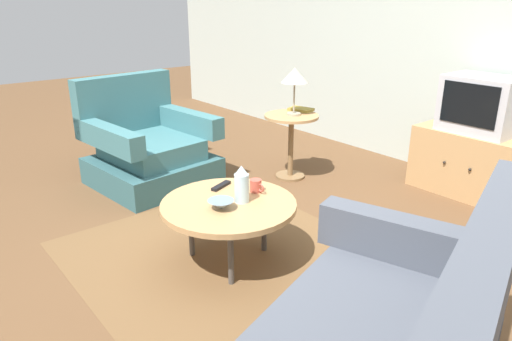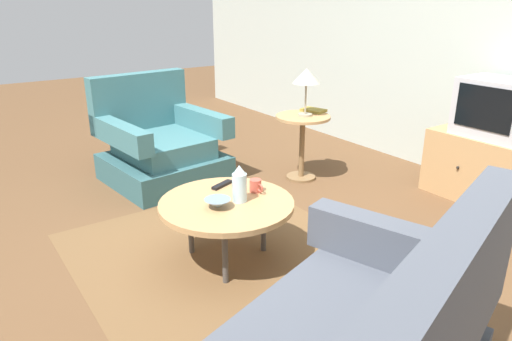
{
  "view_description": "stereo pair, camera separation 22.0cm",
  "coord_description": "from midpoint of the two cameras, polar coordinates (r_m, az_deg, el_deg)",
  "views": [
    {
      "loc": [
        2.28,
        -1.64,
        1.6
      ],
      "look_at": [
        0.07,
        0.15,
        0.55
      ],
      "focal_mm": 32.99,
      "sensor_mm": 36.0,
      "label": 1
    },
    {
      "loc": [
        2.41,
        -1.46,
        1.6
      ],
      "look_at": [
        0.07,
        0.15,
        0.55
      ],
      "focal_mm": 32.99,
      "sensor_mm": 36.0,
      "label": 2
    }
  ],
  "objects": [
    {
      "name": "side_table",
      "position": [
        4.32,
        7.11,
        4.43
      ],
      "size": [
        0.49,
        0.49,
        0.6
      ],
      "color": "tan",
      "rests_on": "ground"
    },
    {
      "name": "table_lamp",
      "position": [
        4.2,
        7.66,
        11.1
      ],
      "size": [
        0.24,
        0.24,
        0.42
      ],
      "color": "#9E937A",
      "rests_on": "side_table"
    },
    {
      "name": "coffee_table",
      "position": [
        2.93,
        -1.45,
        -4.33
      ],
      "size": [
        0.84,
        0.84,
        0.41
      ],
      "color": "tan",
      "rests_on": "ground"
    },
    {
      "name": "vase",
      "position": [
        2.88,
        0.17,
        -1.68
      ],
      "size": [
        0.09,
        0.09,
        0.24
      ],
      "color": "silver",
      "rests_on": "coffee_table"
    },
    {
      "name": "tv_stand",
      "position": [
        4.37,
        27.63,
        0.22
      ],
      "size": [
        0.92,
        0.52,
        0.55
      ],
      "color": "tan",
      "rests_on": "ground"
    },
    {
      "name": "book",
      "position": [
        4.44,
        8.41,
        7.23
      ],
      "size": [
        0.25,
        0.19,
        0.02
      ],
      "rotation": [
        0.0,
        0.0,
        0.27
      ],
      "color": "olive",
      "rests_on": "side_table"
    },
    {
      "name": "back_wall",
      "position": [
        4.71,
        26.46,
        15.22
      ],
      "size": [
        9.0,
        0.12,
        2.7
      ],
      "primitive_type": "cube",
      "color": "#B2BCB2",
      "rests_on": "ground"
    },
    {
      "name": "mug",
      "position": [
        3.04,
        2.04,
        -1.89
      ],
      "size": [
        0.12,
        0.08,
        0.08
      ],
      "color": "#B74C3D",
      "rests_on": "coffee_table"
    },
    {
      "name": "television",
      "position": [
        4.23,
        28.66,
        6.62
      ],
      "size": [
        0.57,
        0.42,
        0.46
      ],
      "color": "#B7B7BC",
      "rests_on": "tv_stand"
    },
    {
      "name": "tv_remote_dark",
      "position": [
        3.14,
        -2.14,
        -1.77
      ],
      "size": [
        0.1,
        0.18,
        0.02
      ],
      "rotation": [
        0.0,
        0.0,
        1.93
      ],
      "color": "black",
      "rests_on": "coffee_table"
    },
    {
      "name": "ground_plane",
      "position": [
        3.23,
        -1.04,
        -9.38
      ],
      "size": [
        16.0,
        16.0,
        0.0
      ],
      "primitive_type": "plane",
      "color": "brown"
    },
    {
      "name": "bowl",
      "position": [
        2.82,
        -2.46,
        -4.04
      ],
      "size": [
        0.16,
        0.16,
        0.06
      ],
      "color": "slate",
      "rests_on": "coffee_table"
    },
    {
      "name": "area_rug",
      "position": [
        3.1,
        -1.38,
        -10.71
      ],
      "size": [
        2.02,
        1.78,
        0.0
      ],
      "primitive_type": "cube",
      "color": "brown",
      "rests_on": "ground"
    },
    {
      "name": "armchair",
      "position": [
        4.39,
        -10.21,
        2.78
      ],
      "size": [
        1.02,
        1.03,
        0.94
      ],
      "rotation": [
        0.0,
        0.0,
        -1.47
      ],
      "color": "#325C60",
      "rests_on": "ground"
    }
  ]
}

